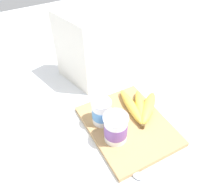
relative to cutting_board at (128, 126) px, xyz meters
The scene contains 7 objects.
ground_plane 0.01m from the cutting_board, ahead, with size 2.40×2.40×0.00m, color white.
cutting_board is the anchor object (origin of this frame).
cereal_box 0.35m from the cutting_board, ahead, with size 0.20×0.07×0.28m, color white.
yogurt_cup_front 0.09m from the cutting_board, 115.16° to the left, with size 0.08×0.08×0.10m.
yogurt_cup_back 0.10m from the cutting_board, 52.75° to the left, with size 0.07×0.07×0.09m.
banana_bunch 0.08m from the cutting_board, 65.58° to the right, with size 0.20×0.15×0.04m.
spoon 0.20m from the cutting_board, 162.55° to the left, with size 0.13×0.07×0.01m.
Camera 1 is at (-0.43, 0.30, 0.62)m, focal length 37.93 mm.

